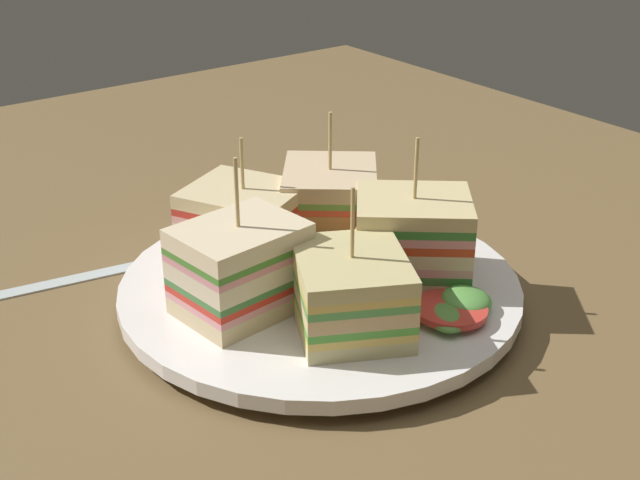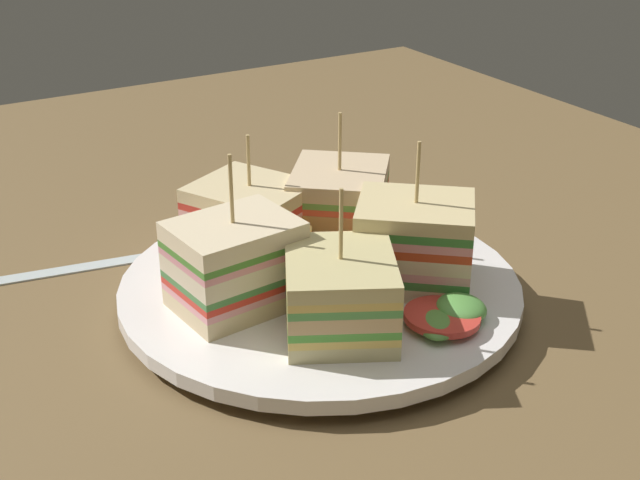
{
  "view_description": "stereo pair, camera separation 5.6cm",
  "coord_description": "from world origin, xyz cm",
  "px_view_note": "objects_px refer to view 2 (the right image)",
  "views": [
    {
      "loc": [
        -40.02,
        30.06,
        29.0
      ],
      "look_at": [
        0.0,
        0.0,
        4.72
      ],
      "focal_mm": 48.51,
      "sensor_mm": 36.0,
      "label": 1
    },
    {
      "loc": [
        -43.1,
        25.43,
        29.0
      ],
      "look_at": [
        0.0,
        0.0,
        4.72
      ],
      "focal_mm": 48.51,
      "sensor_mm": 36.0,
      "label": 2
    }
  ],
  "objects_px": {
    "sandwich_wedge_4": "(238,266)",
    "chip_pile": "(288,253)",
    "plate": "(320,290)",
    "sandwich_wedge_3": "(251,221)",
    "spoon": "(157,251)",
    "sandwich_wedge_0": "(340,294)",
    "sandwich_wedge_2": "(339,207)",
    "sandwich_wedge_1": "(413,243)"
  },
  "relations": [
    {
      "from": "chip_pile",
      "to": "plate",
      "type": "bearing_deg",
      "value": -135.64
    },
    {
      "from": "sandwich_wedge_3",
      "to": "spoon",
      "type": "height_order",
      "value": "sandwich_wedge_3"
    },
    {
      "from": "sandwich_wedge_3",
      "to": "sandwich_wedge_4",
      "type": "bearing_deg",
      "value": -60.55
    },
    {
      "from": "sandwich_wedge_1",
      "to": "sandwich_wedge_2",
      "type": "distance_m",
      "value": 0.07
    },
    {
      "from": "sandwich_wedge_1",
      "to": "chip_pile",
      "type": "relative_size",
      "value": 1.25
    },
    {
      "from": "chip_pile",
      "to": "sandwich_wedge_0",
      "type": "bearing_deg",
      "value": 176.23
    },
    {
      "from": "sandwich_wedge_2",
      "to": "spoon",
      "type": "relative_size",
      "value": 0.65
    },
    {
      "from": "sandwich_wedge_2",
      "to": "sandwich_wedge_4",
      "type": "bearing_deg",
      "value": -26.4
    },
    {
      "from": "sandwich_wedge_1",
      "to": "sandwich_wedge_4",
      "type": "bearing_deg",
      "value": 25.69
    },
    {
      "from": "sandwich_wedge_1",
      "to": "chip_pile",
      "type": "bearing_deg",
      "value": 5.14
    },
    {
      "from": "sandwich_wedge_1",
      "to": "sandwich_wedge_2",
      "type": "xyz_separation_m",
      "value": [
        0.07,
        0.01,
        -0.0
      ]
    },
    {
      "from": "sandwich_wedge_0",
      "to": "sandwich_wedge_2",
      "type": "relative_size",
      "value": 0.97
    },
    {
      "from": "sandwich_wedge_0",
      "to": "sandwich_wedge_2",
      "type": "height_order",
      "value": "sandwich_wedge_2"
    },
    {
      "from": "sandwich_wedge_3",
      "to": "sandwich_wedge_4",
      "type": "height_order",
      "value": "sandwich_wedge_4"
    },
    {
      "from": "sandwich_wedge_0",
      "to": "chip_pile",
      "type": "xyz_separation_m",
      "value": [
        0.07,
        -0.0,
        -0.01
      ]
    },
    {
      "from": "sandwich_wedge_3",
      "to": "sandwich_wedge_4",
      "type": "relative_size",
      "value": 0.95
    },
    {
      "from": "sandwich_wedge_1",
      "to": "spoon",
      "type": "xyz_separation_m",
      "value": [
        0.15,
        0.12,
        -0.04
      ]
    },
    {
      "from": "sandwich_wedge_1",
      "to": "chip_pile",
      "type": "height_order",
      "value": "sandwich_wedge_1"
    },
    {
      "from": "sandwich_wedge_2",
      "to": "sandwich_wedge_3",
      "type": "bearing_deg",
      "value": -62.47
    },
    {
      "from": "plate",
      "to": "chip_pile",
      "type": "xyz_separation_m",
      "value": [
        0.02,
        0.02,
        0.02
      ]
    },
    {
      "from": "chip_pile",
      "to": "spoon",
      "type": "bearing_deg",
      "value": 26.67
    },
    {
      "from": "plate",
      "to": "sandwich_wedge_3",
      "type": "xyz_separation_m",
      "value": [
        0.06,
        0.02,
        0.03
      ]
    },
    {
      "from": "plate",
      "to": "sandwich_wedge_4",
      "type": "xyz_separation_m",
      "value": [
        -0.0,
        0.06,
        0.04
      ]
    },
    {
      "from": "sandwich_wedge_2",
      "to": "chip_pile",
      "type": "relative_size",
      "value": 1.26
    },
    {
      "from": "sandwich_wedge_0",
      "to": "sandwich_wedge_4",
      "type": "relative_size",
      "value": 0.94
    },
    {
      "from": "plate",
      "to": "sandwich_wedge_2",
      "type": "distance_m",
      "value": 0.07
    },
    {
      "from": "sandwich_wedge_2",
      "to": "sandwich_wedge_3",
      "type": "height_order",
      "value": "sandwich_wedge_2"
    },
    {
      "from": "plate",
      "to": "spoon",
      "type": "distance_m",
      "value": 0.14
    },
    {
      "from": "sandwich_wedge_1",
      "to": "sandwich_wedge_4",
      "type": "distance_m",
      "value": 0.12
    },
    {
      "from": "sandwich_wedge_1",
      "to": "spoon",
      "type": "distance_m",
      "value": 0.2
    },
    {
      "from": "sandwich_wedge_4",
      "to": "spoon",
      "type": "xyz_separation_m",
      "value": [
        0.12,
        0.01,
        -0.04
      ]
    },
    {
      "from": "sandwich_wedge_0",
      "to": "chip_pile",
      "type": "relative_size",
      "value": 1.22
    },
    {
      "from": "plate",
      "to": "sandwich_wedge_2",
      "type": "height_order",
      "value": "sandwich_wedge_2"
    },
    {
      "from": "sandwich_wedge_0",
      "to": "spoon",
      "type": "distance_m",
      "value": 0.19
    },
    {
      "from": "sandwich_wedge_4",
      "to": "sandwich_wedge_3",
      "type": "bearing_deg",
      "value": 50.67
    },
    {
      "from": "plate",
      "to": "sandwich_wedge_3",
      "type": "height_order",
      "value": "sandwich_wedge_3"
    },
    {
      "from": "spoon",
      "to": "plate",
      "type": "bearing_deg",
      "value": -51.17
    },
    {
      "from": "sandwich_wedge_1",
      "to": "sandwich_wedge_2",
      "type": "bearing_deg",
      "value": -42.39
    },
    {
      "from": "sandwich_wedge_4",
      "to": "chip_pile",
      "type": "relative_size",
      "value": 1.29
    },
    {
      "from": "plate",
      "to": "sandwich_wedge_1",
      "type": "distance_m",
      "value": 0.07
    },
    {
      "from": "chip_pile",
      "to": "sandwich_wedge_1",
      "type": "bearing_deg",
      "value": -124.28
    },
    {
      "from": "sandwich_wedge_1",
      "to": "spoon",
      "type": "height_order",
      "value": "sandwich_wedge_1"
    }
  ]
}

